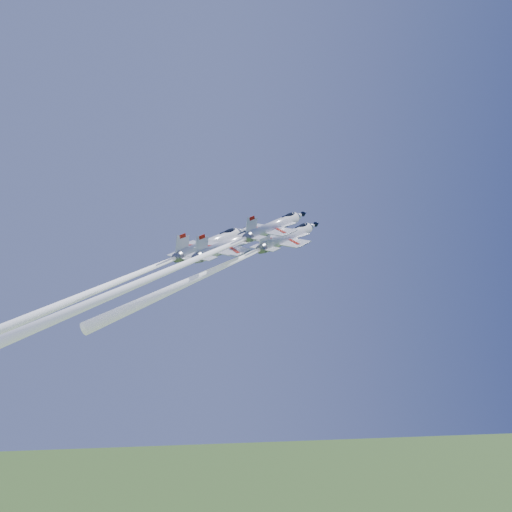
{
  "coord_description": "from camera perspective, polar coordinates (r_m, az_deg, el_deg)",
  "views": [
    {
      "loc": [
        -13.33,
        -93.25,
        96.19
      ],
      "look_at": [
        0.0,
        0.0,
        103.65
      ],
      "focal_mm": 40.0,
      "sensor_mm": 36.0,
      "label": 1
    }
  ],
  "objects": [
    {
      "name": "jet_lead",
      "position": [
        90.22,
        -2.73,
        -0.75
      ],
      "size": [
        29.5,
        25.45,
        31.58
      ],
      "rotation": [
        0.38,
        0.2,
        -0.88
      ],
      "color": "white"
    },
    {
      "name": "jet_left",
      "position": [
        86.23,
        -17.17,
        -3.92
      ],
      "size": [
        41.82,
        37.13,
        53.17
      ],
      "rotation": [
        0.38,
        0.2,
        -0.88
      ],
      "color": "white"
    },
    {
      "name": "jet_right",
      "position": [
        76.27,
        -9.03,
        -1.58
      ],
      "size": [
        35.05,
        31.19,
        45.04
      ],
      "rotation": [
        0.38,
        0.2,
        -0.88
      ],
      "color": "white"
    },
    {
      "name": "jet_slot",
      "position": [
        78.0,
        -15.55,
        -4.22
      ],
      "size": [
        38.8,
        34.54,
        49.97
      ],
      "rotation": [
        0.38,
        0.2,
        -0.88
      ],
      "color": "white"
    }
  ]
}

